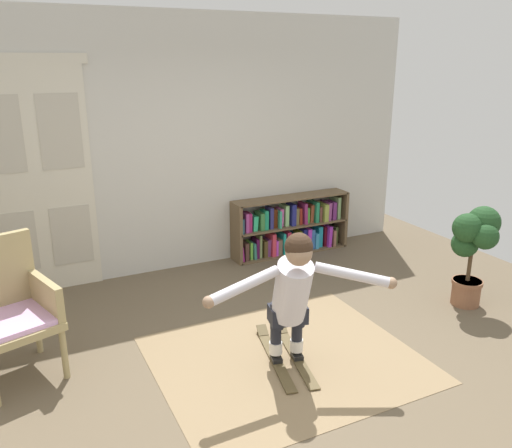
% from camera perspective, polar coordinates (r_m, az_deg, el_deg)
% --- Properties ---
extents(ground_plane, '(7.20, 7.20, 0.00)m').
position_cam_1_polar(ground_plane, '(4.34, 3.82, -16.00)').
color(ground_plane, brown).
extents(back_wall, '(6.00, 0.10, 2.90)m').
position_cam_1_polar(back_wall, '(6.08, -8.28, 8.46)').
color(back_wall, beige).
rests_on(back_wall, ground).
extents(double_door, '(1.22, 0.05, 2.45)m').
position_cam_1_polar(double_door, '(5.78, -22.81, 4.58)').
color(double_door, beige).
rests_on(double_door, ground).
extents(rug, '(2.12, 1.80, 0.01)m').
position_cam_1_polar(rug, '(4.51, 3.28, -14.49)').
color(rug, '#8C7453').
rests_on(rug, ground).
extents(bookshelf, '(1.56, 0.30, 0.74)m').
position_cam_1_polar(bookshelf, '(6.69, 3.86, -0.41)').
color(bookshelf, brown).
rests_on(bookshelf, ground).
extents(wicker_chair, '(0.75, 0.75, 1.10)m').
position_cam_1_polar(wicker_chair, '(4.48, -25.50, -8.15)').
color(wicker_chair, tan).
rests_on(wicker_chair, ground).
extents(potted_plant, '(0.49, 0.44, 1.03)m').
position_cam_1_polar(potted_plant, '(5.56, 22.66, -2.00)').
color(potted_plant, '#8C5A3F').
rests_on(potted_plant, ground).
extents(skis_pair, '(0.48, 1.01, 0.07)m').
position_cam_1_polar(skis_pair, '(4.53, 3.16, -14.08)').
color(skis_pair, brown).
rests_on(skis_pair, rug).
extents(person_skier, '(1.45, 0.73, 1.12)m').
position_cam_1_polar(person_skier, '(4.05, 4.04, -7.14)').
color(person_skier, white).
rests_on(person_skier, skis_pair).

